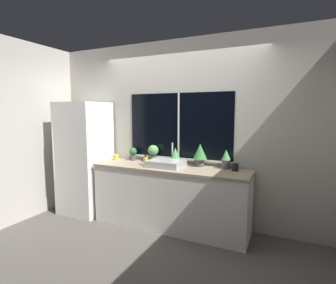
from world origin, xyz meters
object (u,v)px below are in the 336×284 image
at_px(refrigerator, 85,158).
at_px(mug_black, 235,167).
at_px(sink, 166,163).
at_px(soap_bottle, 146,161).
at_px(potted_plant_left, 153,153).
at_px(potted_plant_far_right, 226,159).
at_px(potted_plant_far_left, 133,154).
at_px(mug_yellow, 116,157).
at_px(potted_plant_right, 200,153).
at_px(potted_plant_center, 175,155).

relative_size(refrigerator, mug_black, 18.67).
bearing_deg(sink, soap_bottle, -172.83).
distance_m(refrigerator, sink, 1.46).
height_order(potted_plant_left, potted_plant_far_right, potted_plant_left).
relative_size(potted_plant_left, potted_plant_far_right, 1.01).
bearing_deg(potted_plant_far_left, potted_plant_left, 0.00).
xyz_separation_m(soap_bottle, mug_black, (1.25, 0.17, -0.01)).
bearing_deg(refrigerator, soap_bottle, -0.28).
height_order(potted_plant_left, mug_black, potted_plant_left).
relative_size(refrigerator, sink, 3.73).
bearing_deg(mug_black, potted_plant_left, 176.17).
relative_size(potted_plant_left, mug_yellow, 3.07).
bearing_deg(refrigerator, potted_plant_far_left, 17.86).
xyz_separation_m(refrigerator, sink, (1.46, 0.03, 0.03)).
height_order(potted_plant_left, soap_bottle, potted_plant_left).
height_order(potted_plant_far_left, potted_plant_left, potted_plant_left).
xyz_separation_m(sink, potted_plant_right, (0.43, 0.22, 0.14)).
bearing_deg(potted_plant_left, mug_yellow, -172.80).
bearing_deg(sink, potted_plant_left, 146.11).
relative_size(refrigerator, potted_plant_center, 7.49).
bearing_deg(mug_black, soap_bottle, -172.19).
distance_m(potted_plant_left, potted_plant_center, 0.37).
xyz_separation_m(potted_plant_center, soap_bottle, (-0.36, -0.26, -0.07)).
bearing_deg(mug_yellow, potted_plant_far_left, 16.40).
bearing_deg(potted_plant_far_right, potted_plant_left, 180.00).
distance_m(potted_plant_far_left, potted_plant_far_right, 1.48).
bearing_deg(mug_black, potted_plant_far_right, 148.95).
bearing_deg(potted_plant_center, potted_plant_right, 0.00).
bearing_deg(potted_plant_left, potted_plant_right, -0.00).
bearing_deg(sink, refrigerator, -178.69).
height_order(sink, potted_plant_far_left, sink).
bearing_deg(refrigerator, sink, 1.31).
height_order(refrigerator, soap_bottle, refrigerator).
distance_m(potted_plant_center, potted_plant_right, 0.39).
bearing_deg(potted_plant_left, potted_plant_far_right, -0.00).
distance_m(refrigerator, mug_yellow, 0.53).
bearing_deg(soap_bottle, potted_plant_far_left, 145.86).
bearing_deg(potted_plant_far_right, refrigerator, -173.69).
distance_m(potted_plant_left, soap_bottle, 0.27).
bearing_deg(soap_bottle, mug_black, 7.81).
bearing_deg(mug_yellow, potted_plant_center, 4.58).
bearing_deg(mug_yellow, potted_plant_right, 3.32).
height_order(refrigerator, potted_plant_far_right, refrigerator).
bearing_deg(potted_plant_far_left, soap_bottle, -34.14).
relative_size(sink, mug_yellow, 5.64).
xyz_separation_m(soap_bottle, mug_yellow, (-0.65, 0.17, -0.02)).
bearing_deg(potted_plant_far_left, potted_plant_center, 0.00).
relative_size(potted_plant_far_left, potted_plant_left, 0.76).
height_order(sink, mug_yellow, sink).
height_order(potted_plant_center, mug_yellow, potted_plant_center).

